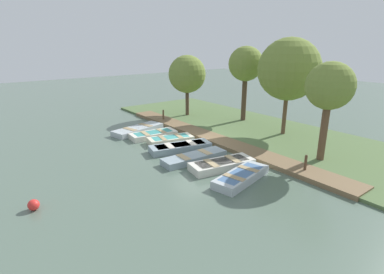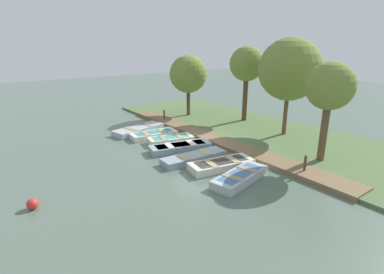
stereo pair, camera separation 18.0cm
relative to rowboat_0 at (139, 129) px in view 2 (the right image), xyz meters
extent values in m
plane|color=#566B5B|center=(-1.24, 4.42, -0.18)|extent=(80.00, 80.00, 0.00)
cube|color=#567042|center=(-6.24, 4.42, -0.11)|extent=(8.00, 24.00, 0.15)
cube|color=brown|center=(-2.81, 4.42, -0.07)|extent=(1.37, 17.72, 0.22)
cube|color=#B2BCC1|center=(0.00, 0.00, -0.01)|extent=(3.73, 1.98, 0.35)
cube|color=#6B7F51|center=(0.00, 0.00, 0.15)|extent=(3.05, 1.58, 0.03)
cube|color=tan|center=(0.66, 0.15, 0.18)|extent=(0.60, 1.16, 0.03)
cube|color=tan|center=(-0.66, -0.15, 0.18)|extent=(0.60, 1.16, 0.03)
cube|color=silver|center=(-0.22, 1.61, -0.02)|extent=(3.01, 1.46, 0.33)
cube|color=teal|center=(-0.22, 1.61, 0.14)|extent=(2.47, 1.15, 0.03)
cube|color=tan|center=(0.32, 1.55, 0.16)|extent=(0.40, 1.09, 0.03)
cube|color=tan|center=(-0.77, 1.66, 0.16)|extent=(0.40, 1.09, 0.03)
cube|color=beige|center=(-0.49, 3.17, -0.01)|extent=(2.83, 1.65, 0.36)
cube|color=teal|center=(-0.49, 3.17, 0.16)|extent=(2.31, 1.31, 0.03)
cube|color=tan|center=(0.00, 3.06, 0.18)|extent=(0.48, 1.03, 0.03)
cube|color=tan|center=(-0.98, 3.28, 0.18)|extent=(0.48, 1.03, 0.03)
cube|color=#8C9EA8|center=(-0.17, 4.65, 0.00)|extent=(3.55, 1.85, 0.36)
cube|color=#4C709E|center=(-0.17, 4.65, 0.16)|extent=(2.90, 1.47, 0.03)
cube|color=beige|center=(0.46, 4.49, 0.19)|extent=(0.56, 1.04, 0.03)
cube|color=beige|center=(-0.79, 4.80, 0.19)|extent=(0.56, 1.04, 0.03)
cube|color=#8C9EA8|center=(0.15, 6.30, -0.02)|extent=(3.49, 1.16, 0.33)
cube|color=teal|center=(0.15, 6.30, 0.13)|extent=(2.86, 0.91, 0.03)
cube|color=tan|center=(0.80, 6.26, 0.16)|extent=(0.39, 0.91, 0.03)
cube|color=tan|center=(-0.51, 6.33, 0.16)|extent=(0.39, 0.91, 0.03)
cube|color=silver|center=(-0.30, 7.86, 0.00)|extent=(3.28, 1.68, 0.37)
cube|color=#6B7F51|center=(-0.30, 7.86, 0.17)|extent=(2.68, 1.33, 0.03)
cube|color=tan|center=(0.29, 7.75, 0.20)|extent=(0.50, 1.07, 0.03)
cube|color=tan|center=(-0.88, 7.97, 0.20)|extent=(0.50, 1.07, 0.03)
cube|color=#B2BCC1|center=(-0.03, 9.36, 0.00)|extent=(3.19, 1.69, 0.36)
cube|color=#4C709E|center=(-0.03, 9.36, 0.16)|extent=(2.61, 1.34, 0.03)
cube|color=tan|center=(0.53, 9.48, 0.19)|extent=(0.51, 1.02, 0.03)
cube|color=tan|center=(-0.60, 9.23, 0.19)|extent=(0.51, 1.02, 0.03)
cylinder|color=brown|center=(-2.78, -1.26, 0.25)|extent=(0.12, 0.12, 0.87)
sphere|color=brown|center=(-2.78, -1.26, 0.71)|extent=(0.11, 0.11, 0.11)
cylinder|color=brown|center=(-2.78, 10.64, 0.25)|extent=(0.12, 0.12, 0.87)
sphere|color=brown|center=(-2.78, 10.64, 0.71)|extent=(0.11, 0.11, 0.11)
sphere|color=red|center=(7.55, 6.54, 0.02)|extent=(0.40, 0.40, 0.40)
cylinder|color=#4C3828|center=(-5.26, -1.58, 1.11)|extent=(0.28, 0.28, 2.59)
sphere|color=olive|center=(-5.26, -1.58, 3.20)|extent=(2.90, 2.90, 2.90)
cylinder|color=#4C3828|center=(-7.61, 2.32, 1.62)|extent=(0.36, 0.36, 3.60)
sphere|color=olive|center=(-7.61, 2.32, 4.10)|extent=(2.48, 2.48, 2.48)
cylinder|color=brown|center=(-6.99, 6.37, 1.39)|extent=(0.25, 0.25, 3.15)
sphere|color=olive|center=(-6.99, 6.37, 4.00)|extent=(3.74, 3.74, 3.74)
cylinder|color=brown|center=(-4.71, 10.25, 1.41)|extent=(0.35, 0.35, 3.18)
sphere|color=olive|center=(-4.71, 10.25, 3.61)|extent=(2.23, 2.23, 2.23)
camera|label=1|loc=(8.80, 17.40, 5.47)|focal=28.00mm
camera|label=2|loc=(8.66, 17.51, 5.47)|focal=28.00mm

